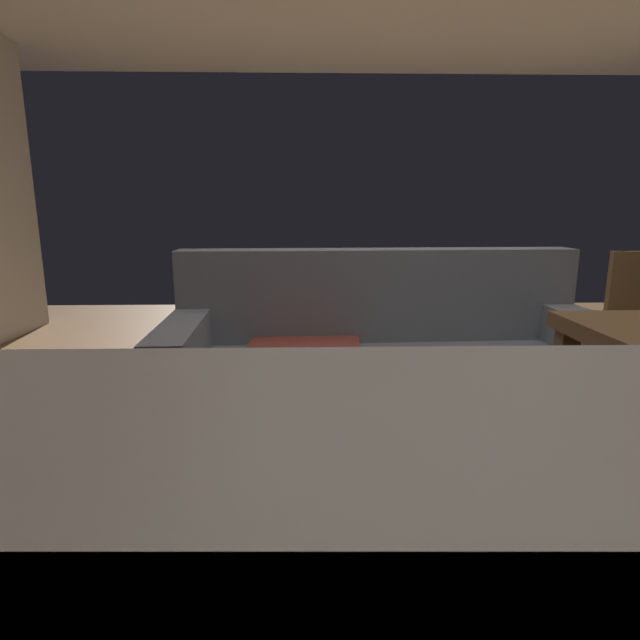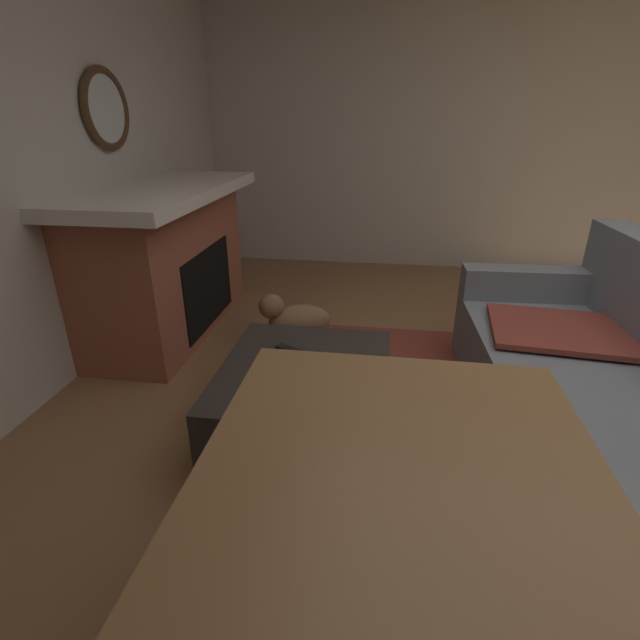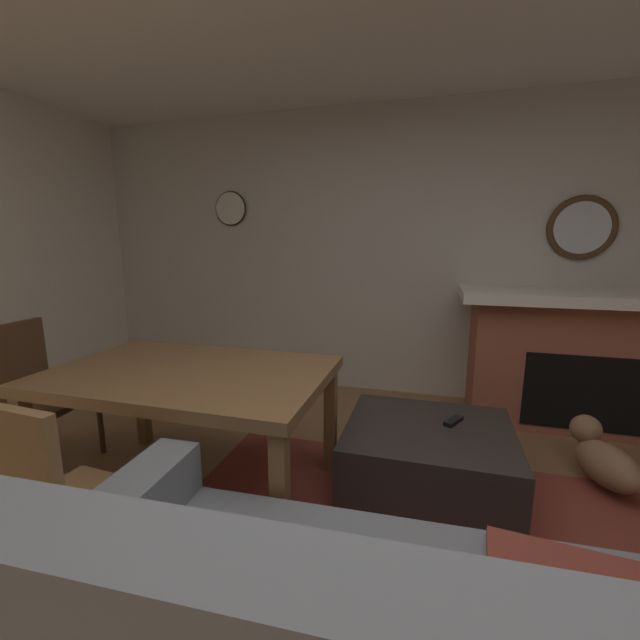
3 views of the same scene
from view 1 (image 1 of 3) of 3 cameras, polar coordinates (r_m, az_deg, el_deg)
The scene contains 5 objects.
floor at distance 2.52m, azimuth 12.54°, elevation -14.58°, with size 7.84×7.84×0.00m, color olive.
area_rug at distance 2.08m, azimuth 10.91°, elevation -20.59°, with size 2.60×2.00×0.01m, color brown.
couch at distance 2.62m, azimuth 7.27°, elevation -5.86°, with size 2.19×1.03×0.92m.
ottoman_coffee_table at distance 1.45m, azimuth 17.81°, elevation -29.05°, with size 0.95×0.82×0.37m, color #2D2826.
tv_remote at distance 1.21m, azimuth 13.41°, elevation -26.09°, with size 0.05×0.16×0.02m, color black.
Camera 1 is at (-0.59, -2.18, 1.13)m, focal length 28.53 mm.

